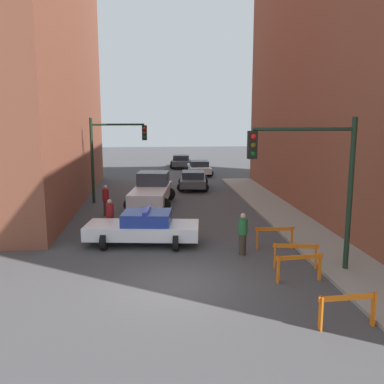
{
  "coord_description": "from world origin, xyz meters",
  "views": [
    {
      "loc": [
        -0.71,
        -13.01,
        5.38
      ],
      "look_at": [
        1.26,
        8.45,
        1.48
      ],
      "focal_mm": 40.0,
      "sensor_mm": 36.0,
      "label": 1
    }
  ],
  "objects_px": {
    "traffic_light_far": "(110,148)",
    "police_car": "(144,227)",
    "parked_car_far": "(181,161)",
    "pedestrian_corner": "(106,200)",
    "barrier_front": "(348,305)",
    "pedestrian_sidewalk": "(243,233)",
    "barrier_mid": "(299,263)",
    "traffic_light_near": "(318,171)",
    "white_truck": "(152,190)",
    "barrier_corner": "(275,234)",
    "barrier_back": "(296,252)",
    "parked_car_mid": "(199,168)",
    "parked_car_near": "(193,180)",
    "pedestrian_crossing": "(110,216)"
  },
  "relations": [
    {
      "from": "white_truck",
      "to": "parked_car_near",
      "type": "height_order",
      "value": "white_truck"
    },
    {
      "from": "barrier_back",
      "to": "barrier_mid",
      "type": "bearing_deg",
      "value": -102.82
    },
    {
      "from": "traffic_light_far",
      "to": "barrier_front",
      "type": "bearing_deg",
      "value": -65.92
    },
    {
      "from": "pedestrian_crossing",
      "to": "barrier_front",
      "type": "xyz_separation_m",
      "value": [
        6.84,
        -9.29,
        -0.24
      ]
    },
    {
      "from": "barrier_front",
      "to": "barrier_mid",
      "type": "bearing_deg",
      "value": 93.18
    },
    {
      "from": "pedestrian_sidewalk",
      "to": "barrier_back",
      "type": "xyz_separation_m",
      "value": [
        1.54,
        -1.7,
        -0.24
      ]
    },
    {
      "from": "pedestrian_crossing",
      "to": "parked_car_far",
      "type": "bearing_deg",
      "value": -170.91
    },
    {
      "from": "pedestrian_crossing",
      "to": "barrier_mid",
      "type": "relative_size",
      "value": 1.04
    },
    {
      "from": "white_truck",
      "to": "pedestrian_sidewalk",
      "type": "distance_m",
      "value": 10.37
    },
    {
      "from": "parked_car_mid",
      "to": "pedestrian_sidewalk",
      "type": "bearing_deg",
      "value": -92.0
    },
    {
      "from": "traffic_light_far",
      "to": "white_truck",
      "type": "xyz_separation_m",
      "value": [
        2.48,
        -0.93,
        -2.49
      ]
    },
    {
      "from": "barrier_front",
      "to": "barrier_mid",
      "type": "distance_m",
      "value": 3.14
    },
    {
      "from": "police_car",
      "to": "traffic_light_near",
      "type": "bearing_deg",
      "value": -116.37
    },
    {
      "from": "parked_car_near",
      "to": "pedestrian_crossing",
      "type": "height_order",
      "value": "pedestrian_crossing"
    },
    {
      "from": "parked_car_far",
      "to": "barrier_mid",
      "type": "xyz_separation_m",
      "value": [
        1.81,
        -30.96,
        -0.06
      ]
    },
    {
      "from": "pedestrian_corner",
      "to": "barrier_front",
      "type": "distance_m",
      "value": 15.16
    },
    {
      "from": "white_truck",
      "to": "parked_car_mid",
      "type": "relative_size",
      "value": 1.3
    },
    {
      "from": "police_car",
      "to": "barrier_mid",
      "type": "distance_m",
      "value": 6.9
    },
    {
      "from": "parked_car_far",
      "to": "pedestrian_corner",
      "type": "relative_size",
      "value": 2.66
    },
    {
      "from": "traffic_light_near",
      "to": "barrier_corner",
      "type": "bearing_deg",
      "value": 101.77
    },
    {
      "from": "pedestrian_sidewalk",
      "to": "barrier_back",
      "type": "bearing_deg",
      "value": 30.03
    },
    {
      "from": "traffic_light_far",
      "to": "police_car",
      "type": "bearing_deg",
      "value": -76.46
    },
    {
      "from": "parked_car_mid",
      "to": "pedestrian_crossing",
      "type": "bearing_deg",
      "value": -107.86
    },
    {
      "from": "white_truck",
      "to": "barrier_corner",
      "type": "height_order",
      "value": "white_truck"
    },
    {
      "from": "white_truck",
      "to": "parked_car_far",
      "type": "bearing_deg",
      "value": 88.37
    },
    {
      "from": "traffic_light_near",
      "to": "barrier_front",
      "type": "bearing_deg",
      "value": -98.43
    },
    {
      "from": "traffic_light_near",
      "to": "parked_car_far",
      "type": "relative_size",
      "value": 1.18
    },
    {
      "from": "pedestrian_corner",
      "to": "barrier_mid",
      "type": "height_order",
      "value": "pedestrian_corner"
    },
    {
      "from": "police_car",
      "to": "parked_car_far",
      "type": "bearing_deg",
      "value": -0.18
    },
    {
      "from": "police_car",
      "to": "pedestrian_crossing",
      "type": "relative_size",
      "value": 2.95
    },
    {
      "from": "parked_car_near",
      "to": "pedestrian_crossing",
      "type": "bearing_deg",
      "value": -106.48
    },
    {
      "from": "pedestrian_sidewalk",
      "to": "traffic_light_near",
      "type": "bearing_deg",
      "value": 31.26
    },
    {
      "from": "traffic_light_far",
      "to": "barrier_mid",
      "type": "bearing_deg",
      "value": -61.75
    },
    {
      "from": "police_car",
      "to": "parked_car_far",
      "type": "distance_m",
      "value": 26.56
    },
    {
      "from": "parked_car_near",
      "to": "barrier_corner",
      "type": "relative_size",
      "value": 2.79
    },
    {
      "from": "parked_car_near",
      "to": "parked_car_far",
      "type": "relative_size",
      "value": 1.01
    },
    {
      "from": "pedestrian_crossing",
      "to": "parked_car_near",
      "type": "bearing_deg",
      "value": 177.89
    },
    {
      "from": "traffic_light_far",
      "to": "barrier_corner",
      "type": "relative_size",
      "value": 3.25
    },
    {
      "from": "pedestrian_sidewalk",
      "to": "barrier_corner",
      "type": "distance_m",
      "value": 1.58
    },
    {
      "from": "parked_car_far",
      "to": "barrier_mid",
      "type": "bearing_deg",
      "value": -82.89
    },
    {
      "from": "police_car",
      "to": "parked_car_near",
      "type": "bearing_deg",
      "value": -6.98
    },
    {
      "from": "parked_car_near",
      "to": "pedestrian_sidewalk",
      "type": "height_order",
      "value": "pedestrian_sidewalk"
    },
    {
      "from": "police_car",
      "to": "traffic_light_far",
      "type": "bearing_deg",
      "value": 20.53
    },
    {
      "from": "parked_car_far",
      "to": "barrier_front",
      "type": "distance_m",
      "value": 34.15
    },
    {
      "from": "parked_car_mid",
      "to": "barrier_front",
      "type": "distance_m",
      "value": 28.45
    },
    {
      "from": "white_truck",
      "to": "parked_car_far",
      "type": "height_order",
      "value": "white_truck"
    },
    {
      "from": "barrier_front",
      "to": "barrier_back",
      "type": "distance_m",
      "value": 4.31
    },
    {
      "from": "parked_car_far",
      "to": "pedestrian_sidewalk",
      "type": "height_order",
      "value": "pedestrian_sidewalk"
    },
    {
      "from": "barrier_corner",
      "to": "pedestrian_sidewalk",
      "type": "bearing_deg",
      "value": -157.79
    },
    {
      "from": "barrier_back",
      "to": "parked_car_mid",
      "type": "bearing_deg",
      "value": 91.96
    }
  ]
}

